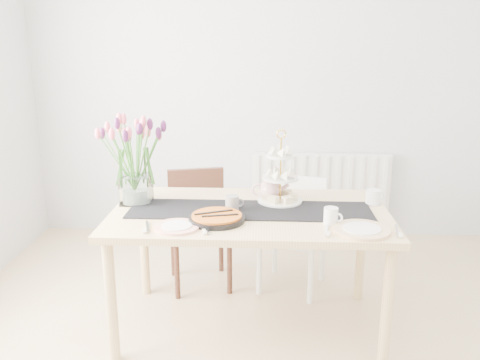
{
  "coord_description": "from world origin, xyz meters",
  "views": [
    {
      "loc": [
        0.01,
        -2.11,
        1.72
      ],
      "look_at": [
        -0.13,
        0.62,
        0.95
      ],
      "focal_mm": 38.0,
      "sensor_mm": 36.0,
      "label": 1
    }
  ],
  "objects_px": {
    "cream_jug": "(373,197)",
    "cake_stand": "(280,184)",
    "dining_table": "(250,223)",
    "chair_brown": "(198,219)",
    "tart_tin": "(217,218)",
    "chair_white": "(295,225)",
    "radiator": "(320,187)",
    "mug_grey": "(232,203)",
    "tulip_vase": "(134,147)",
    "plate_left": "(177,227)",
    "mug_white": "(331,216)",
    "plate_right": "(362,230)",
    "teapot": "(271,189)"
  },
  "relations": [
    {
      "from": "cream_jug",
      "to": "cake_stand",
      "type": "bearing_deg",
      "value": 164.13
    },
    {
      "from": "dining_table",
      "to": "cake_stand",
      "type": "height_order",
      "value": "cake_stand"
    },
    {
      "from": "chair_brown",
      "to": "tart_tin",
      "type": "xyz_separation_m",
      "value": [
        0.21,
        -0.79,
        0.3
      ]
    },
    {
      "from": "chair_white",
      "to": "cake_stand",
      "type": "height_order",
      "value": "cake_stand"
    },
    {
      "from": "dining_table",
      "to": "chair_white",
      "type": "relative_size",
      "value": 2.07
    },
    {
      "from": "dining_table",
      "to": "chair_brown",
      "type": "relative_size",
      "value": 1.97
    },
    {
      "from": "dining_table",
      "to": "tart_tin",
      "type": "xyz_separation_m",
      "value": [
        -0.18,
        -0.18,
        0.09
      ]
    },
    {
      "from": "radiator",
      "to": "mug_grey",
      "type": "distance_m",
      "value": 1.7
    },
    {
      "from": "tulip_vase",
      "to": "cream_jug",
      "type": "xyz_separation_m",
      "value": [
        1.43,
        0.04,
        -0.3
      ]
    },
    {
      "from": "cream_jug",
      "to": "plate_left",
      "type": "relative_size",
      "value": 0.37
    },
    {
      "from": "cream_jug",
      "to": "tart_tin",
      "type": "bearing_deg",
      "value": -174.97
    },
    {
      "from": "chair_brown",
      "to": "cake_stand",
      "type": "bearing_deg",
      "value": -52.59
    },
    {
      "from": "chair_brown",
      "to": "mug_grey",
      "type": "relative_size",
      "value": 8.74
    },
    {
      "from": "plate_left",
      "to": "mug_white",
      "type": "bearing_deg",
      "value": 6.95
    },
    {
      "from": "tulip_vase",
      "to": "plate_left",
      "type": "height_order",
      "value": "tulip_vase"
    },
    {
      "from": "radiator",
      "to": "tart_tin",
      "type": "xyz_separation_m",
      "value": [
        -0.75,
        -1.7,
        0.32
      ]
    },
    {
      "from": "plate_left",
      "to": "chair_brown",
      "type": "bearing_deg",
      "value": 90.57
    },
    {
      "from": "mug_white",
      "to": "plate_left",
      "type": "relative_size",
      "value": 0.38
    },
    {
      "from": "radiator",
      "to": "plate_right",
      "type": "relative_size",
      "value": 4.1
    },
    {
      "from": "plate_left",
      "to": "plate_right",
      "type": "relative_size",
      "value": 0.82
    },
    {
      "from": "dining_table",
      "to": "tart_tin",
      "type": "bearing_deg",
      "value": -134.27
    },
    {
      "from": "cream_jug",
      "to": "plate_right",
      "type": "bearing_deg",
      "value": -123.19
    },
    {
      "from": "dining_table",
      "to": "tart_tin",
      "type": "relative_size",
      "value": 5.19
    },
    {
      "from": "dining_table",
      "to": "mug_white",
      "type": "xyz_separation_m",
      "value": [
        0.44,
        -0.2,
        0.12
      ]
    },
    {
      "from": "tulip_vase",
      "to": "chair_white",
      "type": "bearing_deg",
      "value": 25.52
    },
    {
      "from": "mug_grey",
      "to": "plate_left",
      "type": "distance_m",
      "value": 0.4
    },
    {
      "from": "plate_left",
      "to": "tulip_vase",
      "type": "bearing_deg",
      "value": 127.36
    },
    {
      "from": "cake_stand",
      "to": "teapot",
      "type": "relative_size",
      "value": 1.79
    },
    {
      "from": "radiator",
      "to": "cake_stand",
      "type": "height_order",
      "value": "cake_stand"
    },
    {
      "from": "mug_white",
      "to": "plate_right",
      "type": "height_order",
      "value": "mug_white"
    },
    {
      "from": "teapot",
      "to": "plate_left",
      "type": "distance_m",
      "value": 0.71
    },
    {
      "from": "tulip_vase",
      "to": "plate_right",
      "type": "distance_m",
      "value": 1.38
    },
    {
      "from": "chair_white",
      "to": "plate_right",
      "type": "distance_m",
      "value": 0.98
    },
    {
      "from": "chair_white",
      "to": "cream_jug",
      "type": "xyz_separation_m",
      "value": [
        0.43,
        -0.44,
        0.35
      ]
    },
    {
      "from": "mug_grey",
      "to": "tart_tin",
      "type": "bearing_deg",
      "value": -132.14
    },
    {
      "from": "chair_white",
      "to": "plate_right",
      "type": "xyz_separation_m",
      "value": [
        0.28,
        -0.88,
        0.31
      ]
    },
    {
      "from": "cream_jug",
      "to": "mug_grey",
      "type": "relative_size",
      "value": 0.96
    },
    {
      "from": "plate_left",
      "to": "cake_stand",
      "type": "bearing_deg",
      "value": 39.43
    },
    {
      "from": "dining_table",
      "to": "chair_brown",
      "type": "bearing_deg",
      "value": 122.43
    },
    {
      "from": "tart_tin",
      "to": "mug_white",
      "type": "relative_size",
      "value": 3.38
    },
    {
      "from": "chair_brown",
      "to": "mug_grey",
      "type": "xyz_separation_m",
      "value": [
        0.28,
        -0.62,
        0.33
      ]
    },
    {
      "from": "dining_table",
      "to": "plate_right",
      "type": "distance_m",
      "value": 0.66
    },
    {
      "from": "cream_jug",
      "to": "tart_tin",
      "type": "distance_m",
      "value": 0.97
    },
    {
      "from": "dining_table",
      "to": "plate_right",
      "type": "relative_size",
      "value": 5.47
    },
    {
      "from": "tart_tin",
      "to": "plate_left",
      "type": "height_order",
      "value": "tart_tin"
    },
    {
      "from": "cream_jug",
      "to": "plate_right",
      "type": "xyz_separation_m",
      "value": [
        -0.15,
        -0.45,
        -0.04
      ]
    },
    {
      "from": "chair_white",
      "to": "teapot",
      "type": "distance_m",
      "value": 0.57
    },
    {
      "from": "cream_jug",
      "to": "plate_left",
      "type": "height_order",
      "value": "cream_jug"
    },
    {
      "from": "cake_stand",
      "to": "mug_white",
      "type": "xyz_separation_m",
      "value": [
        0.26,
        -0.36,
        -0.07
      ]
    },
    {
      "from": "mug_white",
      "to": "tulip_vase",
      "type": "bearing_deg",
      "value": -163.37
    }
  ]
}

